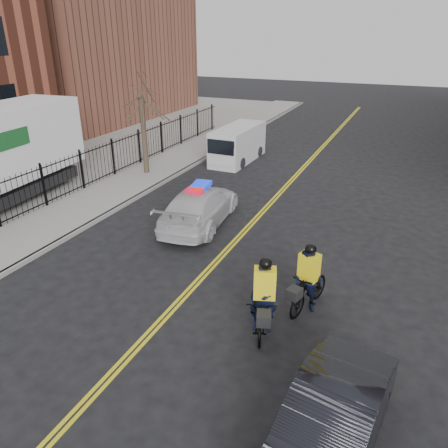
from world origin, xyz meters
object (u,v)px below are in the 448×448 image
object	(u,v)px
cargo_van	(237,145)
cyclist_far	(307,284)
cyclist_near	(264,305)
dark_sedan	(328,427)
police_cruiser	(199,206)

from	to	relation	value
cargo_van	cyclist_far	bearing A→B (deg)	-59.40
cyclist_near	cyclist_far	size ratio (longest dim) A/B	1.10
dark_sedan	cargo_van	distance (m)	20.11
cyclist_near	cyclist_far	xyz separation A→B (m)	(0.81, 1.42, 0.06)
cargo_van	cyclist_near	bearing A→B (deg)	-64.35
cargo_van	cyclist_far	world-z (taller)	cyclist_far
police_cruiser	cyclist_far	bearing A→B (deg)	136.37
police_cruiser	cargo_van	world-z (taller)	cargo_van
dark_sedan	cargo_van	world-z (taller)	cargo_van
cyclist_far	cyclist_near	bearing A→B (deg)	-104.06
dark_sedan	cargo_van	bearing A→B (deg)	124.49
cargo_van	dark_sedan	bearing A→B (deg)	-62.06
dark_sedan	cargo_van	xyz separation A→B (m)	(-9.07, 17.94, 0.27)
police_cruiser	dark_sedan	xyz separation A→B (m)	(6.97, -8.69, -0.03)
dark_sedan	cyclist_near	size ratio (longest dim) A/B	1.91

